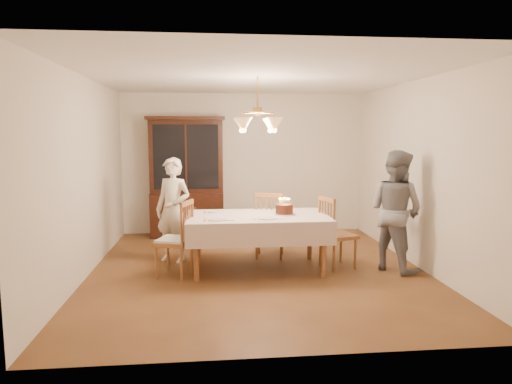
{
  "coord_description": "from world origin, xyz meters",
  "views": [
    {
      "loc": [
        -0.63,
        -6.06,
        1.85
      ],
      "look_at": [
        0.0,
        0.2,
        1.05
      ],
      "focal_mm": 32.0,
      "sensor_mm": 36.0,
      "label": 1
    }
  ],
  "objects": [
    {
      "name": "place_setting_near_right",
      "position": [
        0.11,
        -0.28,
        0.77
      ],
      "size": [
        0.39,
        0.24,
        0.02
      ],
      "color": "white",
      "rests_on": "dining_table"
    },
    {
      "name": "chair_right_end",
      "position": [
        1.11,
        -0.01,
        0.44
      ],
      "size": [
        0.53,
        0.54,
        1.0
      ],
      "color": "brown",
      "rests_on": "ground"
    },
    {
      "name": "birthday_cake",
      "position": [
        0.37,
        0.01,
        0.83
      ],
      "size": [
        0.3,
        0.3,
        0.23
      ],
      "color": "white",
      "rests_on": "dining_table"
    },
    {
      "name": "adult_in_grey",
      "position": [
        1.87,
        -0.18,
        0.82
      ],
      "size": [
        0.95,
        1.0,
        1.64
      ],
      "primitive_type": "imported",
      "rotation": [
        0.0,
        0.0,
        2.13
      ],
      "color": "slate",
      "rests_on": "ground"
    },
    {
      "name": "chair_far_side",
      "position": [
        0.25,
        0.62,
        0.44
      ],
      "size": [
        0.52,
        0.51,
        1.0
      ],
      "color": "brown",
      "rests_on": "ground"
    },
    {
      "name": "elderly_woman",
      "position": [
        -1.17,
        0.55,
        0.76
      ],
      "size": [
        0.66,
        0.59,
        1.52
      ],
      "primitive_type": "imported",
      "rotation": [
        0.0,
        0.0,
        -0.5
      ],
      "color": "white",
      "rests_on": "ground"
    },
    {
      "name": "place_setting_near_left",
      "position": [
        -0.53,
        -0.3,
        0.77
      ],
      "size": [
        0.38,
        0.23,
        0.02
      ],
      "color": "white",
      "rests_on": "dining_table"
    },
    {
      "name": "room_shell",
      "position": [
        0.0,
        0.0,
        1.58
      ],
      "size": [
        5.0,
        5.0,
        5.0
      ],
      "color": "white",
      "rests_on": "ground"
    },
    {
      "name": "china_hutch",
      "position": [
        -1.05,
        2.25,
        1.04
      ],
      "size": [
        1.38,
        0.54,
        2.16
      ],
      "color": "black",
      "rests_on": "ground"
    },
    {
      "name": "chandelier",
      "position": [
        -0.0,
        -0.0,
        1.98
      ],
      "size": [
        0.62,
        0.62,
        0.73
      ],
      "color": "#BF8C3F",
      "rests_on": "ground"
    },
    {
      "name": "chair_left_end",
      "position": [
        -1.11,
        -0.16,
        0.45
      ],
      "size": [
        0.54,
        0.55,
        1.0
      ],
      "color": "brown",
      "rests_on": "ground"
    },
    {
      "name": "place_setting_far_left",
      "position": [
        -0.53,
        0.3,
        0.77
      ],
      "size": [
        0.41,
        0.26,
        0.02
      ],
      "color": "white",
      "rests_on": "dining_table"
    },
    {
      "name": "ground",
      "position": [
        0.0,
        0.0,
        0.0
      ],
      "size": [
        5.0,
        5.0,
        0.0
      ],
      "primitive_type": "plane",
      "color": "#583319",
      "rests_on": "ground"
    },
    {
      "name": "dining_table",
      "position": [
        0.0,
        0.0,
        0.68
      ],
      "size": [
        1.9,
        1.1,
        0.76
      ],
      "color": "brown",
      "rests_on": "ground"
    }
  ]
}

